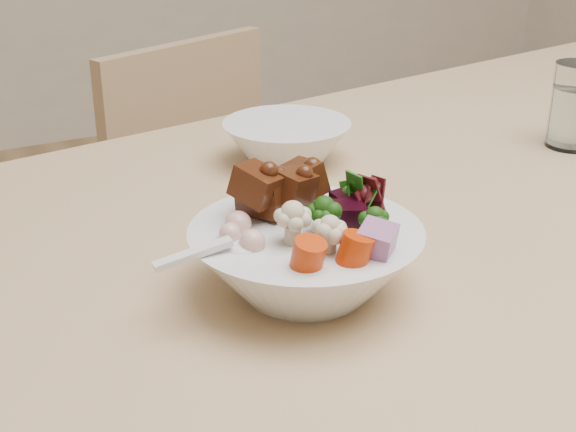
{
  "coord_description": "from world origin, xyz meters",
  "views": [
    {
      "loc": [
        -0.84,
        -0.37,
        1.11
      ],
      "look_at": [
        -0.56,
        0.15,
        0.85
      ],
      "focal_mm": 50.0,
      "sensor_mm": 36.0,
      "label": 1
    }
  ],
  "objects_px": {
    "chair_far": "(230,242)",
    "side_bowl": "(287,143)",
    "food_bowl": "(307,255)",
    "water_glass": "(575,109)"
  },
  "relations": [
    {
      "from": "food_bowl",
      "to": "water_glass",
      "type": "bearing_deg",
      "value": 18.99
    },
    {
      "from": "chair_far",
      "to": "side_bowl",
      "type": "height_order",
      "value": "side_bowl"
    },
    {
      "from": "water_glass",
      "to": "side_bowl",
      "type": "relative_size",
      "value": 0.7
    },
    {
      "from": "food_bowl",
      "to": "side_bowl",
      "type": "bearing_deg",
      "value": 64.77
    },
    {
      "from": "chair_far",
      "to": "food_bowl",
      "type": "relative_size",
      "value": 4.28
    },
    {
      "from": "water_glass",
      "to": "chair_far",
      "type": "bearing_deg",
      "value": 110.91
    },
    {
      "from": "side_bowl",
      "to": "chair_far",
      "type": "bearing_deg",
      "value": 74.82
    },
    {
      "from": "food_bowl",
      "to": "side_bowl",
      "type": "height_order",
      "value": "food_bowl"
    },
    {
      "from": "chair_far",
      "to": "food_bowl",
      "type": "height_order",
      "value": "food_bowl"
    },
    {
      "from": "chair_far",
      "to": "water_glass",
      "type": "relative_size",
      "value": 7.82
    }
  ]
}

